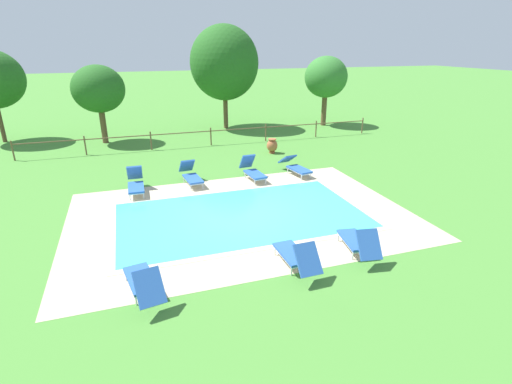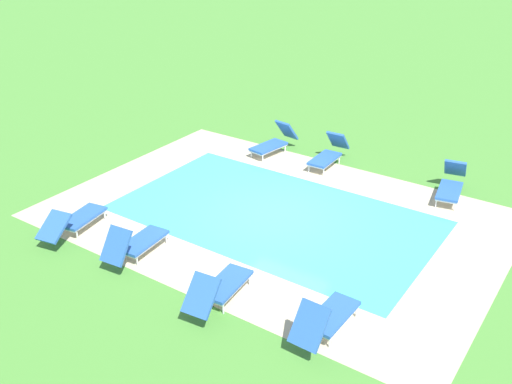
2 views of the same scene
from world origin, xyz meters
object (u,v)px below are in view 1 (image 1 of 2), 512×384
(sun_lounger_north_end, at_px, (143,281))
(tree_far_west, at_px, (224,63))
(sun_lounger_north_far, at_px, (296,167))
(sun_lounger_north_mid, at_px, (296,255))
(sun_lounger_south_mid, at_px, (358,242))
(sun_lounger_south_near_corner, at_px, (253,171))
(terracotta_urn_near_fence, at_px, (272,145))
(sun_lounger_south_far, at_px, (136,183))
(tree_west_mid, at_px, (98,89))
(tree_east_mid, at_px, (326,77))
(sun_lounger_north_near_steps, at_px, (191,175))

(sun_lounger_north_end, bearing_deg, tree_far_west, 70.02)
(sun_lounger_north_far, xyz_separation_m, sun_lounger_north_end, (-7.18, -7.35, 0.02))
(sun_lounger_north_mid, height_order, sun_lounger_south_mid, sun_lounger_south_mid)
(sun_lounger_north_far, bearing_deg, sun_lounger_south_near_corner, -178.50)
(tree_far_west, bearing_deg, sun_lounger_north_mid, -98.70)
(sun_lounger_north_far, distance_m, terracotta_urn_near_fence, 3.82)
(sun_lounger_north_far, xyz_separation_m, sun_lounger_south_far, (-7.06, -0.14, 0.03))
(sun_lounger_north_far, relative_size, sun_lounger_north_end, 1.06)
(tree_west_mid, bearing_deg, sun_lounger_north_mid, -72.68)
(sun_lounger_north_mid, xyz_separation_m, sun_lounger_south_mid, (1.98, 0.13, 0.00))
(sun_lounger_south_mid, bearing_deg, sun_lounger_south_far, 129.08)
(tree_far_west, xyz_separation_m, tree_west_mid, (-8.05, -1.96, -1.25))
(sun_lounger_north_far, bearing_deg, sun_lounger_south_mid, -100.08)
(terracotta_urn_near_fence, height_order, tree_east_mid, tree_east_mid)
(sun_lounger_north_end, xyz_separation_m, tree_east_mid, (13.83, 17.34, 3.01))
(sun_lounger_south_mid, height_order, tree_east_mid, tree_east_mid)
(sun_lounger_north_far, height_order, tree_west_mid, tree_west_mid)
(sun_lounger_north_end, relative_size, sun_lounger_south_far, 1.06)
(sun_lounger_north_mid, height_order, sun_lounger_north_far, sun_lounger_north_mid)
(sun_lounger_north_far, xyz_separation_m, sun_lounger_south_near_corner, (-2.09, -0.05, 0.03))
(sun_lounger_south_near_corner, relative_size, sun_lounger_south_mid, 0.97)
(sun_lounger_north_far, bearing_deg, sun_lounger_north_near_steps, 177.38)
(sun_lounger_north_near_steps, height_order, sun_lounger_south_mid, sun_lounger_south_mid)
(sun_lounger_north_mid, height_order, sun_lounger_north_end, sun_lounger_north_mid)
(sun_lounger_south_near_corner, xyz_separation_m, terracotta_urn_near_fence, (2.37, 3.86, 0.03))
(sun_lounger_north_far, bearing_deg, sun_lounger_north_end, -134.31)
(tree_east_mid, bearing_deg, tree_west_mid, -177.37)
(sun_lounger_north_end, xyz_separation_m, sun_lounger_south_mid, (5.89, 0.10, 0.01))
(terracotta_urn_near_fence, bearing_deg, sun_lounger_south_mid, -98.10)
(terracotta_urn_near_fence, bearing_deg, sun_lounger_north_end, -123.77)
(sun_lounger_north_far, relative_size, tree_east_mid, 0.43)
(terracotta_urn_near_fence, height_order, tree_west_mid, tree_west_mid)
(sun_lounger_south_far, bearing_deg, sun_lounger_north_mid, -62.37)
(tree_far_west, bearing_deg, sun_lounger_north_far, -87.88)
(tree_far_west, height_order, tree_west_mid, tree_far_west)
(sun_lounger_north_far, relative_size, tree_far_west, 0.30)
(sun_lounger_south_far, bearing_deg, sun_lounger_north_far, 1.16)
(tree_west_mid, bearing_deg, sun_lounger_south_far, -81.50)
(sun_lounger_north_near_steps, relative_size, tree_west_mid, 0.43)
(sun_lounger_south_far, distance_m, terracotta_urn_near_fence, 8.34)
(sun_lounger_south_near_corner, relative_size, sun_lounger_south_far, 1.01)
(sun_lounger_north_far, height_order, sun_lounger_south_near_corner, sun_lounger_south_near_corner)
(sun_lounger_north_far, bearing_deg, tree_west_mid, 132.36)
(sun_lounger_north_end, xyz_separation_m, sun_lounger_south_far, (0.12, 7.21, 0.01))
(sun_lounger_north_mid, bearing_deg, sun_lounger_north_near_steps, 101.16)
(terracotta_urn_near_fence, xyz_separation_m, tree_west_mid, (-8.75, 5.48, 2.74))
(sun_lounger_north_far, relative_size, terracotta_urn_near_fence, 2.63)
(sun_lounger_south_near_corner, height_order, tree_far_west, tree_far_west)
(sun_lounger_north_mid, bearing_deg, sun_lounger_south_far, 117.63)
(sun_lounger_north_far, relative_size, sun_lounger_south_mid, 1.09)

